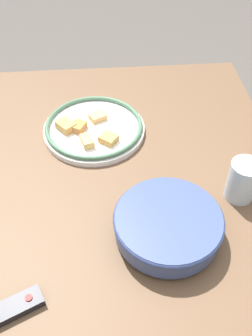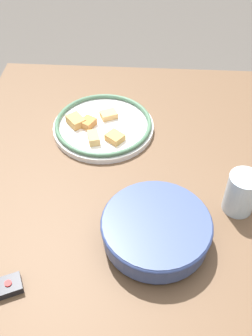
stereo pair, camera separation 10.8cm
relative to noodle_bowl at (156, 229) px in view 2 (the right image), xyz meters
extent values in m
plane|color=#4C4742|center=(0.13, 0.10, -0.81)|extent=(8.00, 8.00, 0.00)
cube|color=brown|center=(0.13, 0.10, -0.06)|extent=(1.31, 0.96, 0.04)
cylinder|color=brown|center=(0.71, -0.31, -0.45)|extent=(0.06, 0.06, 0.72)
cylinder|color=brown|center=(0.71, 0.51, -0.45)|extent=(0.06, 0.06, 0.72)
cylinder|color=#384775|center=(0.00, 0.00, -0.04)|extent=(0.11, 0.11, 0.01)
cylinder|color=#384775|center=(0.00, 0.00, 0.00)|extent=(0.25, 0.25, 0.06)
cylinder|color=#9E4C1E|center=(0.00, 0.00, 0.00)|extent=(0.23, 0.23, 0.05)
torus|color=navy|center=(0.00, 0.00, 0.02)|extent=(0.26, 0.26, 0.01)
cylinder|color=white|center=(0.41, 0.17, -0.03)|extent=(0.32, 0.32, 0.02)
torus|color=#42664C|center=(0.41, 0.17, -0.02)|extent=(0.31, 0.31, 0.01)
cube|color=tan|center=(0.34, 0.13, -0.01)|extent=(0.06, 0.06, 0.02)
cube|color=tan|center=(0.45, 0.15, -0.02)|extent=(0.06, 0.06, 0.02)
cube|color=tan|center=(0.33, 0.19, -0.01)|extent=(0.06, 0.04, 0.02)
cube|color=#B2753D|center=(0.40, 0.22, -0.01)|extent=(0.06, 0.06, 0.02)
cube|color=tan|center=(0.41, 0.25, -0.01)|extent=(0.07, 0.07, 0.03)
cylinder|color=red|center=(-0.15, 0.32, -0.02)|extent=(0.02, 0.02, 0.00)
cylinder|color=silver|center=(0.11, -0.21, 0.01)|extent=(0.08, 0.08, 0.11)
camera|label=1|loc=(-0.55, 0.14, 0.76)|focal=42.00mm
camera|label=2|loc=(-0.55, 0.04, 0.76)|focal=42.00mm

